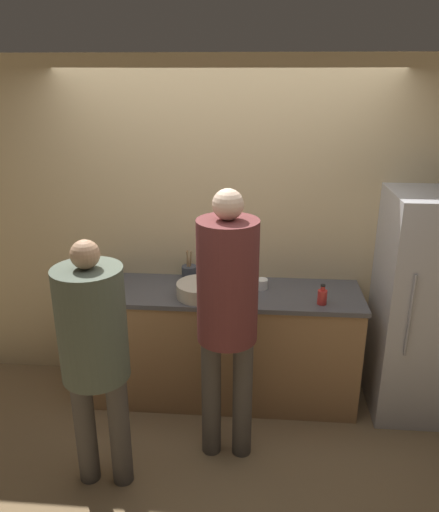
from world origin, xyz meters
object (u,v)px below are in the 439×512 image
(cup_white, at_px, (262,284))
(refrigerator, at_px, (424,307))
(bottle_red, at_px, (322,296))
(fruit_bowl, at_px, (201,290))
(utensil_crock, at_px, (189,273))
(person_center, at_px, (227,304))
(person_left, at_px, (94,343))

(cup_white, bearing_deg, refrigerator, -3.69)
(bottle_red, bearing_deg, fruit_bowl, 176.31)
(fruit_bowl, height_order, bottle_red, bottle_red)
(fruit_bowl, xyz_separation_m, cup_white, (0.44, 0.17, -0.02))
(fruit_bowl, height_order, utensil_crock, utensil_crock)
(utensil_crock, height_order, bottle_red, utensil_crock)
(person_center, height_order, cup_white, person_center)
(person_left, xyz_separation_m, fruit_bowl, (0.52, 0.84, -0.02))
(person_left, height_order, bottle_red, person_left)
(person_left, xyz_separation_m, cup_white, (0.97, 1.02, -0.03))
(bottle_red, distance_m, cup_white, 0.49)
(fruit_bowl, bearing_deg, utensil_crock, 113.32)
(fruit_bowl, bearing_deg, person_center, -66.35)
(person_center, relative_size, cup_white, 19.92)
(person_left, distance_m, person_center, 0.83)
(fruit_bowl, xyz_separation_m, utensil_crock, (-0.12, 0.28, 0.01))
(refrigerator, bearing_deg, utensil_crock, 173.94)
(person_left, relative_size, utensil_crock, 6.50)
(person_left, height_order, cup_white, person_left)
(person_center, bearing_deg, cup_white, 73.09)
(cup_white, bearing_deg, bottle_red, -28.29)
(refrigerator, distance_m, bottle_red, 0.79)
(person_center, bearing_deg, person_left, -157.23)
(fruit_bowl, relative_size, bottle_red, 2.35)
(cup_white, bearing_deg, person_center, -106.91)
(refrigerator, relative_size, fruit_bowl, 4.88)
(bottle_red, xyz_separation_m, cup_white, (-0.43, 0.23, -0.02))
(person_center, xyz_separation_m, bottle_red, (0.64, 0.47, -0.15))
(person_center, xyz_separation_m, utensil_crock, (-0.35, 0.81, -0.14))
(person_center, relative_size, fruit_bowl, 5.29)
(refrigerator, distance_m, person_left, 2.36)
(person_center, bearing_deg, utensil_crock, 113.54)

